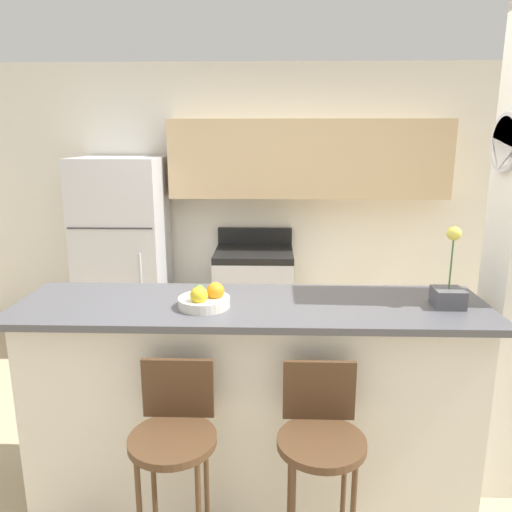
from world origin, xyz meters
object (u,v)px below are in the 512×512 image
at_px(bar_stool_left, 174,438).
at_px(trash_bin, 188,337).
at_px(stove_range, 254,298).
at_px(fruit_bowl, 205,299).
at_px(refrigerator, 124,256).
at_px(bar_stool_right, 320,441).
at_px(orchid_vase, 449,288).

distance_m(bar_stool_left, trash_bin, 2.22).
relative_size(stove_range, fruit_bowl, 4.19).
bearing_deg(fruit_bowl, stove_range, 85.06).
distance_m(refrigerator, fruit_bowl, 2.21).
relative_size(bar_stool_right, trash_bin, 2.50).
relative_size(refrigerator, orchid_vase, 4.27).
relative_size(refrigerator, stove_range, 1.62).
bearing_deg(fruit_bowl, refrigerator, 116.79).
height_order(refrigerator, fruit_bowl, refrigerator).
height_order(refrigerator, stove_range, refrigerator).
height_order(refrigerator, bar_stool_left, refrigerator).
bearing_deg(bar_stool_left, orchid_vase, 19.88).
xyz_separation_m(bar_stool_left, fruit_bowl, (0.09, 0.42, 0.50)).
bearing_deg(orchid_vase, refrigerator, 138.87).
relative_size(refrigerator, fruit_bowl, 6.79).
bearing_deg(fruit_bowl, bar_stool_right, -37.81).
height_order(bar_stool_left, bar_stool_right, same).
bearing_deg(fruit_bowl, bar_stool_left, -102.03).
bearing_deg(refrigerator, stove_range, 2.36).
relative_size(refrigerator, trash_bin, 4.56).
xyz_separation_m(bar_stool_left, trash_bin, (-0.31, 2.15, -0.44)).
distance_m(stove_range, fruit_bowl, 2.12).
relative_size(orchid_vase, fruit_bowl, 1.59).
relative_size(bar_stool_right, orchid_vase, 2.34).
distance_m(refrigerator, orchid_vase, 2.93).
height_order(bar_stool_left, trash_bin, bar_stool_left).
bearing_deg(trash_bin, orchid_vase, -46.42).
xyz_separation_m(bar_stool_right, orchid_vase, (0.66, 0.47, 0.55)).
distance_m(stove_range, orchid_vase, 2.33).
bearing_deg(trash_bin, stove_range, 25.82).
bearing_deg(refrigerator, trash_bin, -21.32).
bearing_deg(fruit_bowl, orchid_vase, 2.15).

